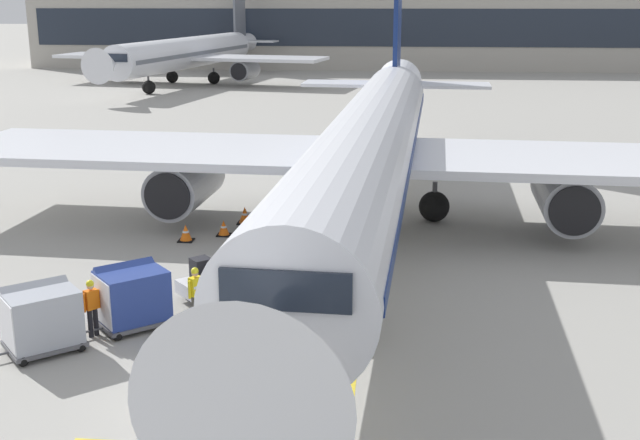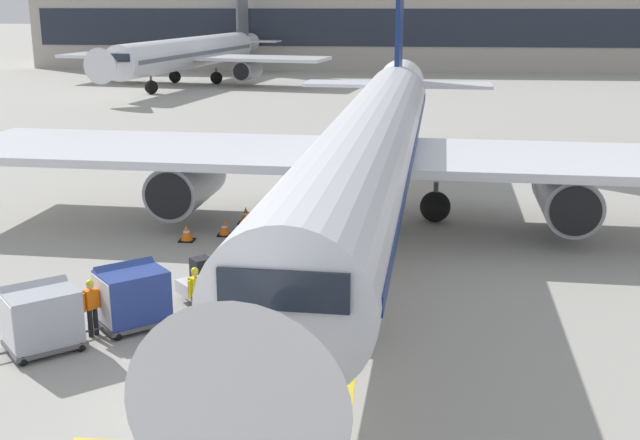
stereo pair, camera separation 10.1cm
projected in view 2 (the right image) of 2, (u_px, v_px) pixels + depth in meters
name	position (u px, v px, depth m)	size (l,w,h in m)	color
ground_plane	(218.00, 401.00, 19.76)	(600.00, 600.00, 0.00)	#9E9B93
parked_airplane	(372.00, 144.00, 34.23)	(37.49, 47.26, 15.65)	silver
belt_loader	(239.00, 271.00, 26.69)	(4.88, 4.56, 2.69)	silver
baggage_cart_lead	(132.00, 295.00, 24.01)	(2.59, 2.52, 1.91)	#515156
baggage_cart_second	(41.00, 317.00, 22.38)	(2.59, 2.52, 1.91)	#515156
ground_crew_by_loader	(150.00, 287.00, 24.70)	(0.51, 0.39, 1.74)	#514C42
ground_crew_by_carts	(92.00, 304.00, 23.32)	(0.42, 0.47, 1.74)	black
ground_crew_marshaller	(196.00, 291.00, 24.39)	(0.42, 0.48, 1.74)	#514C42
safety_cone_engine_keepout	(225.00, 228.00, 33.51)	(0.57, 0.57, 0.65)	black
safety_cone_wingtip	(246.00, 215.00, 35.30)	(0.67, 0.67, 0.75)	black
safety_cone_nose_mark	(187.00, 233.00, 32.74)	(0.62, 0.62, 0.70)	black
apron_guidance_line_lead_in	(371.00, 230.00, 34.31)	(0.20, 110.00, 0.01)	yellow
terminal_building	(387.00, 25.00, 118.47)	(100.36, 21.66, 11.82)	#A8A399
distant_airplane	(192.00, 53.00, 92.45)	(32.55, 41.20, 13.97)	silver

